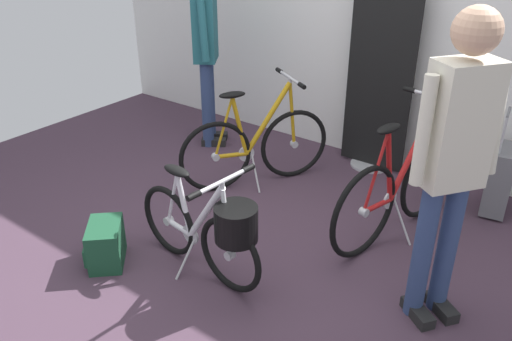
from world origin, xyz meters
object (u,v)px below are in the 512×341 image
display_bike_left (410,173)px  floor_banner_stand (378,90)px  visitor_browsing (453,154)px  backpack_on_floor (105,244)px  display_bike_right (256,146)px  rolling_suitcase (499,179)px  visitor_near_wall (206,42)px  folding_bike_foreground (211,228)px

display_bike_left → floor_banner_stand: bearing=128.6°
visitor_browsing → backpack_on_floor: 2.26m
visitor_browsing → backpack_on_floor: visitor_browsing is taller
visitor_browsing → display_bike_left: bearing=120.7°
display_bike_left → display_bike_right: (-1.30, -0.10, -0.10)m
rolling_suitcase → backpack_on_floor: 2.97m
visitor_near_wall → rolling_suitcase: size_ratio=2.12×
visitor_browsing → rolling_suitcase: visitor_browsing is taller
floor_banner_stand → visitor_near_wall: visitor_near_wall is taller
rolling_suitcase → folding_bike_foreground: bearing=-122.5°
folding_bike_foreground → display_bike_right: 1.32m
floor_banner_stand → display_bike_left: 1.07m
display_bike_left → rolling_suitcase: bearing=53.3°
display_bike_left → display_bike_right: display_bike_left is taller
visitor_near_wall → rolling_suitcase: visitor_near_wall is taller
visitor_near_wall → backpack_on_floor: size_ratio=4.58×
display_bike_right → floor_banner_stand: bearing=54.1°
display_bike_left → backpack_on_floor: size_ratio=3.70×
visitor_browsing → backpack_on_floor: (-1.90, -0.83, -0.89)m
folding_bike_foreground → display_bike_right: (-0.54, 1.20, -0.02)m
floor_banner_stand → backpack_on_floor: bearing=-108.2°
display_bike_right → folding_bike_foreground: bearing=-65.7°
folding_bike_foreground → rolling_suitcase: bearing=57.5°
display_bike_left → rolling_suitcase: (0.49, 0.65, -0.17)m
display_bike_right → visitor_browsing: (1.76, -0.68, 0.68)m
folding_bike_foreground → visitor_browsing: bearing=23.3°
display_bike_left → visitor_near_wall: (-2.20, 0.33, 0.56)m
floor_banner_stand → folding_bike_foreground: floor_banner_stand is taller
floor_banner_stand → display_bike_right: 1.18m
rolling_suitcase → backpack_on_floor: size_ratio=2.17×
display_bike_left → display_bike_right: bearing=-175.7°
display_bike_right → display_bike_left: bearing=4.3°
visitor_near_wall → display_bike_right: bearing=-25.5°
floor_banner_stand → display_bike_right: size_ratio=1.43×
visitor_near_wall → visitor_browsing: (2.66, -1.10, 0.01)m
display_bike_right → backpack_on_floor: (-0.14, -1.51, -0.21)m
folding_bike_foreground → backpack_on_floor: 0.78m
display_bike_right → backpack_on_floor: 1.53m
visitor_browsing → folding_bike_foreground: bearing=-156.7°
display_bike_right → backpack_on_floor: size_ratio=3.01×
visitor_near_wall → visitor_browsing: 2.88m
display_bike_left → backpack_on_floor: (-1.44, -1.60, -0.31)m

